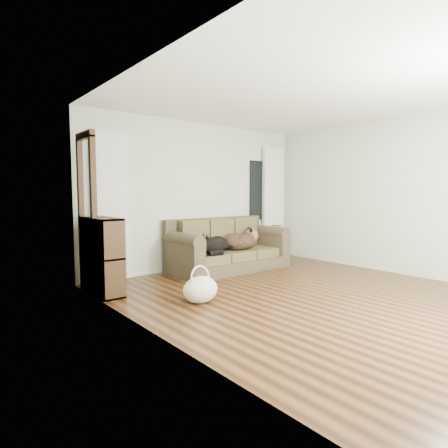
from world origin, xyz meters
TOP-DOWN VIEW (x-y plane):
  - floor at (0.00, 0.00)m, footprint 5.00×5.00m
  - ceiling at (0.00, 0.00)m, footprint 5.00×5.00m
  - wall_back at (0.00, 2.50)m, footprint 4.50×0.04m
  - wall_left at (-2.25, 0.00)m, footprint 0.04×5.00m
  - wall_right at (2.25, 0.00)m, footprint 0.04×5.00m
  - curtain_left at (-1.70, 2.42)m, footprint 0.55×0.08m
  - curtain_right at (1.80, 2.42)m, footprint 0.55×0.08m
  - window_pane at (1.45, 2.47)m, footprint 0.50×0.03m
  - door_casing at (-2.20, 2.05)m, footprint 0.07×0.60m
  - sofa at (0.25, 1.97)m, footprint 2.15×0.93m
  - dog_black_lab at (-0.21, 1.89)m, footprint 0.70×0.54m
  - dog_shepherd at (0.46, 1.92)m, footprint 0.77×0.59m
  - tv_remote at (1.30, 1.83)m, footprint 0.09×0.17m
  - tote_bag at (-1.31, 0.66)m, footprint 0.52×0.44m
  - bookshelf at (-2.09, 1.84)m, footprint 0.36×0.84m

SIDE VIEW (x-z plane):
  - floor at x=0.00m, z-range 0.00..0.00m
  - tote_bag at x=-1.31m, z-range -0.01..0.33m
  - sofa at x=0.25m, z-range 0.01..0.89m
  - dog_black_lab at x=-0.21m, z-range 0.34..0.62m
  - dog_shepherd at x=0.46m, z-range 0.33..0.65m
  - bookshelf at x=-2.09m, z-range -0.02..1.02m
  - tv_remote at x=1.30m, z-range 0.72..0.74m
  - door_casing at x=-2.20m, z-range 0.00..2.10m
  - curtain_left at x=-1.70m, z-range 0.02..2.27m
  - curtain_right at x=1.80m, z-range 0.02..2.27m
  - wall_back at x=0.00m, z-range 0.00..2.60m
  - wall_left at x=-2.25m, z-range 0.00..2.60m
  - wall_right at x=2.25m, z-range 0.00..2.60m
  - window_pane at x=1.45m, z-range 0.80..2.00m
  - ceiling at x=0.00m, z-range 2.60..2.60m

